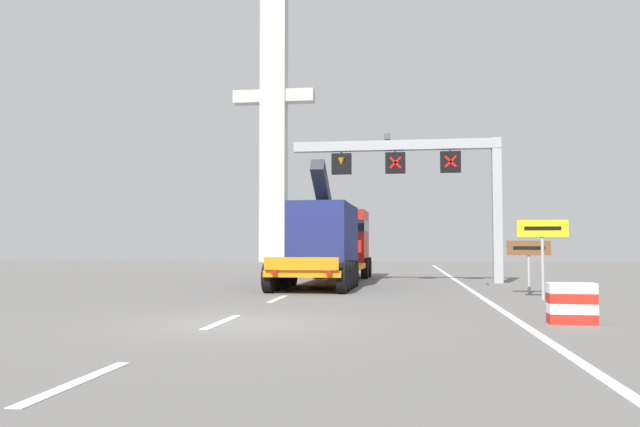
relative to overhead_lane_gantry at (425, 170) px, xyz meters
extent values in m
plane|color=slate|center=(-4.62, -14.95, -5.18)|extent=(112.00, 112.00, 0.00)
cube|color=silver|center=(-5.04, -20.95, -5.17)|extent=(0.20, 2.60, 0.01)
cube|color=silver|center=(-5.04, -14.73, -5.17)|extent=(0.20, 2.60, 0.01)
cube|color=silver|center=(-5.04, -8.50, -5.17)|extent=(0.20, 2.60, 0.01)
cube|color=silver|center=(-5.04, -2.28, -5.17)|extent=(0.20, 2.60, 0.01)
cube|color=silver|center=(-5.04, 3.95, -5.17)|extent=(0.20, 2.60, 0.01)
cube|color=silver|center=(-5.04, 10.17, -5.17)|extent=(0.20, 2.60, 0.01)
cube|color=silver|center=(-5.04, 16.39, -5.17)|extent=(0.20, 2.60, 0.01)
cube|color=silver|center=(-5.04, 22.62, -5.17)|extent=(0.20, 2.60, 0.01)
cube|color=silver|center=(-5.04, 28.84, -5.17)|extent=(0.20, 2.60, 0.01)
cube|color=silver|center=(-5.04, 35.07, -5.17)|extent=(0.20, 2.60, 0.01)
cube|color=silver|center=(1.58, -2.95, -5.17)|extent=(0.20, 63.00, 0.01)
cube|color=#9EA0A5|center=(3.13, 0.00, -1.90)|extent=(0.40, 0.40, 6.56)
cube|color=slate|center=(3.13, 0.00, -5.14)|extent=(0.90, 0.90, 0.08)
cube|color=#9EA0A5|center=(-1.35, 0.00, 1.13)|extent=(9.36, 0.44, 0.44)
cube|color=#4C4C51|center=(-1.71, 0.00, 1.53)|extent=(0.28, 0.40, 0.28)
cube|color=black|center=(1.12, 0.00, 0.33)|extent=(0.91, 0.24, 0.96)
cube|color=#9EA0A5|center=(1.12, 0.00, 0.86)|extent=(0.08, 0.08, 0.16)
cube|color=red|center=(1.12, -0.13, 0.33)|extent=(0.56, 0.02, 0.56)
cube|color=red|center=(1.12, -0.13, 0.33)|extent=(0.56, 0.02, 0.56)
cube|color=black|center=(-1.35, 0.00, 0.33)|extent=(0.91, 0.24, 0.96)
cube|color=#9EA0A5|center=(-1.35, 0.00, 0.86)|extent=(0.08, 0.08, 0.16)
cube|color=red|center=(-1.35, -0.13, 0.33)|extent=(0.56, 0.02, 0.56)
cube|color=red|center=(-1.35, -0.13, 0.33)|extent=(0.56, 0.02, 0.56)
cube|color=black|center=(-3.82, 0.00, 0.33)|extent=(0.91, 0.24, 0.96)
cube|color=#9EA0A5|center=(-3.82, 0.00, 0.86)|extent=(0.08, 0.08, 0.16)
cone|color=orange|center=(-3.82, -0.13, 0.43)|extent=(0.33, 0.33, 0.34)
cube|color=orange|center=(-4.45, -1.53, -4.45)|extent=(3.02, 10.46, 0.24)
cube|color=orange|center=(-4.56, -6.81, -4.08)|extent=(2.66, 0.14, 0.44)
cylinder|color=black|center=(-5.90, -6.00, -4.63)|extent=(0.34, 1.11, 1.10)
cylinder|color=black|center=(-3.20, -6.05, -4.63)|extent=(0.34, 1.11, 1.10)
cylinder|color=black|center=(-5.88, -4.95, -4.63)|extent=(0.34, 1.11, 1.10)
cylinder|color=black|center=(-3.18, -5.00, -4.63)|extent=(0.34, 1.11, 1.10)
cylinder|color=black|center=(-5.85, -3.90, -4.63)|extent=(0.34, 1.11, 1.10)
cylinder|color=black|center=(-3.15, -3.95, -4.63)|extent=(0.34, 1.11, 1.10)
cylinder|color=black|center=(-5.83, -2.85, -4.63)|extent=(0.34, 1.11, 1.10)
cylinder|color=black|center=(-3.13, -2.91, -4.63)|extent=(0.34, 1.11, 1.10)
cylinder|color=black|center=(-5.81, -1.80, -4.63)|extent=(0.34, 1.11, 1.10)
cylinder|color=black|center=(-3.11, -1.86, -4.63)|extent=(0.34, 1.11, 1.10)
cube|color=red|center=(-4.30, 5.57, -3.08)|extent=(2.64, 3.25, 3.10)
cube|color=black|center=(-4.30, 5.57, -2.38)|extent=(2.67, 3.27, 0.60)
cylinder|color=black|center=(-5.57, 6.48, -4.63)|extent=(0.36, 1.11, 1.10)
cylinder|color=black|center=(-2.99, 6.42, -4.63)|extent=(0.36, 1.11, 1.10)
cylinder|color=black|center=(-5.61, 4.48, -4.63)|extent=(0.36, 1.11, 1.10)
cylinder|color=black|center=(-3.04, 4.42, -4.63)|extent=(0.36, 1.11, 1.10)
cube|color=navy|center=(-4.44, -1.13, -2.98)|extent=(2.50, 5.77, 2.70)
cube|color=#2D2D33|center=(-4.46, -1.98, -1.03)|extent=(0.62, 2.95, 2.29)
cube|color=red|center=(-5.55, -6.82, -4.38)|extent=(0.20, 0.06, 0.12)
cube|color=red|center=(-3.59, -6.87, -4.38)|extent=(0.20, 0.06, 0.12)
cylinder|color=#9EA0A5|center=(3.39, -7.80, -3.90)|extent=(0.10, 0.10, 2.54)
cube|color=yellow|center=(3.39, -7.86, -2.90)|extent=(1.57, 0.06, 0.53)
cube|color=black|center=(3.39, -7.90, -2.90)|extent=(1.13, 0.01, 0.12)
cylinder|color=#9EA0A5|center=(3.40, -5.47, -4.22)|extent=(0.10, 0.10, 1.91)
cube|color=brown|center=(3.40, -5.53, -3.53)|extent=(1.51, 0.06, 0.52)
cube|color=black|center=(3.40, -5.56, -3.53)|extent=(1.09, 0.01, 0.12)
cube|color=red|center=(2.68, -13.98, -5.06)|extent=(1.02, 0.54, 0.23)
cube|color=white|center=(2.68, -13.98, -4.84)|extent=(1.02, 0.54, 0.22)
cube|color=red|center=(2.68, -13.98, -4.61)|extent=(1.02, 0.54, 0.23)
cube|color=white|center=(2.68, -13.98, -4.39)|extent=(1.02, 0.54, 0.23)
cube|color=#B7B7B2|center=(-15.20, 38.39, 9.55)|extent=(2.80, 2.00, 29.45)
cube|color=#B7B7B2|center=(-15.20, 38.39, 13.09)|extent=(9.00, 1.60, 1.40)
camera|label=1|loc=(-0.96, -28.35, -3.47)|focal=34.89mm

